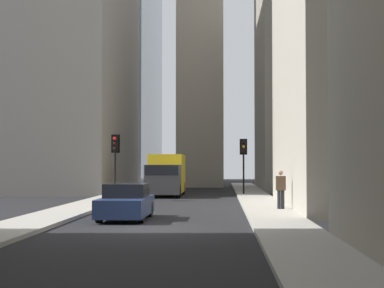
% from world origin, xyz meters
% --- Properties ---
extents(ground_plane, '(135.00, 135.00, 0.00)m').
position_xyz_m(ground_plane, '(0.00, 0.00, 0.00)').
color(ground_plane, black).
extents(sidewalk_right, '(90.00, 2.20, 0.14)m').
position_xyz_m(sidewalk_right, '(0.00, 4.50, 0.07)').
color(sidewalk_right, '#A8A399').
rests_on(sidewalk_right, ground_plane).
extents(sidewalk_left, '(90.00, 2.20, 0.14)m').
position_xyz_m(sidewalk_left, '(0.00, -4.50, 0.07)').
color(sidewalk_left, '#A8A399').
rests_on(sidewalk_left, ground_plane).
extents(building_left_far, '(14.30, 10.00, 20.67)m').
position_xyz_m(building_left_far, '(31.44, -10.60, 10.34)').
color(building_left_far, gray).
rests_on(building_left_far, ground_plane).
extents(building_right_far, '(17.79, 10.00, 24.22)m').
position_xyz_m(building_right_far, '(28.11, 10.60, 12.11)').
color(building_right_far, gray).
rests_on(building_right_far, ground_plane).
extents(delivery_truck, '(6.46, 2.25, 2.84)m').
position_xyz_m(delivery_truck, '(20.54, 1.40, 1.46)').
color(delivery_truck, yellow).
rests_on(delivery_truck, ground_plane).
extents(sedan_navy, '(4.30, 1.78, 1.42)m').
position_xyz_m(sedan_navy, '(3.23, 1.40, 0.66)').
color(sedan_navy, navy).
rests_on(sedan_navy, ground_plane).
extents(traffic_light_midblock, '(0.43, 0.52, 3.80)m').
position_xyz_m(traffic_light_midblock, '(21.25, -3.89, 2.93)').
color(traffic_light_midblock, black).
rests_on(traffic_light_midblock, sidewalk_left).
extents(traffic_light_far_junction, '(0.43, 0.52, 3.82)m').
position_xyz_m(traffic_light_far_junction, '(15.37, 4.01, 2.95)').
color(traffic_light_far_junction, black).
rests_on(traffic_light_far_junction, sidewalk_right).
extents(pedestrian, '(0.26, 0.44, 1.76)m').
position_xyz_m(pedestrian, '(7.31, -5.08, 1.10)').
color(pedestrian, black).
rests_on(pedestrian, sidewalk_left).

